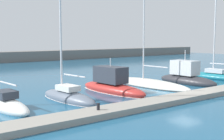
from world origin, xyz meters
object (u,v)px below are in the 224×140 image
object	(u,v)px
motorboat_charcoal_fifth	(186,77)
sailboat_teal_sixth	(215,75)
motorboat_red_third	(112,85)
dock_bollard	(98,106)
sailboat_slate_second	(68,97)
sailboat_ivory_fourth	(149,84)
sailboat_white_nearest	(4,102)

from	to	relation	value
motorboat_charcoal_fifth	sailboat_teal_sixth	xyz separation A→B (m)	(5.60, 0.27, -0.19)
motorboat_red_third	dock_bollard	bearing A→B (deg)	131.64
sailboat_slate_second	dock_bollard	xyz separation A→B (m)	(-0.71, -5.20, 0.30)
sailboat_ivory_fourth	motorboat_charcoal_fifth	size ratio (longest dim) A/B	2.49
sailboat_white_nearest	dock_bollard	xyz separation A→B (m)	(4.05, -5.68, 0.17)
sailboat_slate_second	sailboat_teal_sixth	xyz separation A→B (m)	(20.09, 0.47, 0.17)
dock_bollard	sailboat_ivory_fourth	bearing A→B (deg)	31.73
motorboat_red_third	sailboat_teal_sixth	size ratio (longest dim) A/B	0.46
dock_bollard	sailboat_white_nearest	bearing A→B (deg)	125.48
sailboat_slate_second	motorboat_charcoal_fifth	world-z (taller)	sailboat_slate_second
sailboat_white_nearest	sailboat_teal_sixth	size ratio (longest dim) A/B	0.86
motorboat_red_third	sailboat_teal_sixth	world-z (taller)	sailboat_teal_sixth
motorboat_red_third	sailboat_white_nearest	bearing A→B (deg)	86.56
motorboat_charcoal_fifth	dock_bollard	bearing A→B (deg)	107.53
sailboat_white_nearest	sailboat_ivory_fourth	size ratio (longest dim) A/B	0.84
sailboat_teal_sixth	sailboat_slate_second	bearing A→B (deg)	85.03
sailboat_ivory_fourth	motorboat_charcoal_fifth	xyz separation A→B (m)	(4.26, -1.38, 0.47)
motorboat_red_third	sailboat_teal_sixth	xyz separation A→B (m)	(15.21, -0.35, -0.17)
sailboat_ivory_fourth	motorboat_red_third	bearing A→B (deg)	94.39
sailboat_ivory_fourth	dock_bollard	distance (m)	12.87
motorboat_red_third	motorboat_charcoal_fifth	xyz separation A→B (m)	(9.61, -0.62, 0.02)
sailboat_white_nearest	dock_bollard	size ratio (longest dim) A/B	34.20
sailboat_ivory_fourth	sailboat_teal_sixth	distance (m)	9.92
dock_bollard	sailboat_teal_sixth	bearing A→B (deg)	15.23
sailboat_slate_second	motorboat_red_third	world-z (taller)	sailboat_slate_second
sailboat_slate_second	dock_bollard	size ratio (longest dim) A/B	24.89
sailboat_white_nearest	sailboat_ivory_fourth	world-z (taller)	sailboat_ivory_fourth
sailboat_ivory_fourth	sailboat_teal_sixth	world-z (taller)	sailboat_ivory_fourth
sailboat_ivory_fourth	dock_bollard	world-z (taller)	sailboat_ivory_fourth
sailboat_white_nearest	dock_bollard	world-z (taller)	sailboat_white_nearest
sailboat_ivory_fourth	sailboat_white_nearest	bearing A→B (deg)	90.52
sailboat_slate_second	sailboat_teal_sixth	size ratio (longest dim) A/B	0.63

